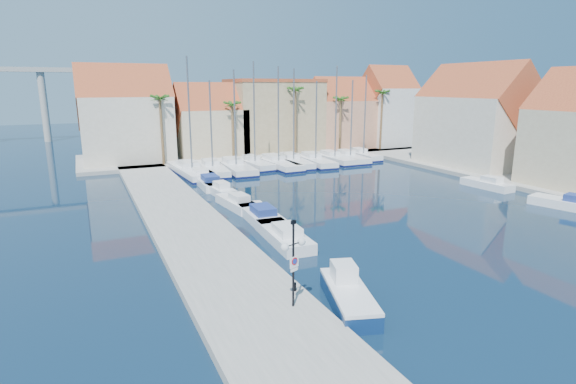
{
  "coord_description": "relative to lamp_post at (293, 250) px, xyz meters",
  "views": [
    {
      "loc": [
        -16.0,
        -20.3,
        10.97
      ],
      "look_at": [
        -1.92,
        10.19,
        3.0
      ],
      "focal_mm": 28.0,
      "sensor_mm": 36.0,
      "label": 1
    }
  ],
  "objects": [
    {
      "name": "ground",
      "position": [
        7.39,
        2.25,
        -3.38
      ],
      "size": [
        260.0,
        260.0,
        0.0
      ],
      "primitive_type": "plane",
      "color": "black",
      "rests_on": "ground"
    },
    {
      "name": "quay_west",
      "position": [
        -1.61,
        15.75,
        -3.13
      ],
      "size": [
        6.0,
        77.0,
        0.5
      ],
      "primitive_type": "cube",
      "color": "gray",
      "rests_on": "ground"
    },
    {
      "name": "shore_north",
      "position": [
        17.39,
        50.25,
        -3.13
      ],
      "size": [
        54.0,
        16.0,
        0.5
      ],
      "primitive_type": "cube",
      "color": "gray",
      "rests_on": "ground"
    },
    {
      "name": "shore_east",
      "position": [
        39.39,
        17.25,
        -3.13
      ],
      "size": [
        12.0,
        60.0,
        0.5
      ],
      "primitive_type": "cube",
      "color": "gray",
      "rests_on": "ground"
    },
    {
      "name": "lamp_post",
      "position": [
        0.0,
        0.0,
        0.0
      ],
      "size": [
        1.43,
        0.75,
        4.39
      ],
      "rotation": [
        0.0,
        0.0,
        0.33
      ],
      "color": "black",
      "rests_on": "quay_west"
    },
    {
      "name": "bollard",
      "position": [
        0.79,
        1.49,
        -2.66
      ],
      "size": [
        0.18,
        0.18,
        0.45
      ],
      "primitive_type": "cylinder",
      "color": "black",
      "rests_on": "quay_west"
    },
    {
      "name": "fishing_boat",
      "position": [
        2.98,
        -0.23,
        -2.74
      ],
      "size": [
        3.36,
        5.78,
        1.92
      ],
      "rotation": [
        0.0,
        0.0,
        -0.3
      ],
      "color": "navy",
      "rests_on": "ground"
    },
    {
      "name": "motorboat_west_0",
      "position": [
        3.98,
        9.9,
        -2.87
      ],
      "size": [
        2.56,
        6.95,
        1.4
      ],
      "rotation": [
        0.0,
        0.0,
        -0.06
      ],
      "color": "white",
      "rests_on": "ground"
    },
    {
      "name": "motorboat_west_1",
      "position": [
        4.37,
        15.48,
        -2.87
      ],
      "size": [
        2.62,
        7.19,
        1.4
      ],
      "rotation": [
        0.0,
        0.0,
        -0.05
      ],
      "color": "white",
      "rests_on": "ground"
    },
    {
      "name": "motorboat_west_2",
      "position": [
        3.87,
        20.17,
        -2.87
      ],
      "size": [
        2.48,
        6.04,
        1.4
      ],
      "rotation": [
        0.0,
        0.0,
        0.1
      ],
      "color": "white",
      "rests_on": "ground"
    },
    {
      "name": "motorboat_west_3",
      "position": [
        3.95,
        26.01,
        -2.87
      ],
      "size": [
        2.17,
        5.46,
        1.4
      ],
      "rotation": [
        0.0,
        0.0,
        0.09
      ],
      "color": "white",
      "rests_on": "ground"
    },
    {
      "name": "motorboat_west_4",
      "position": [
        3.9,
        30.09,
        -2.87
      ],
      "size": [
        2.5,
        7.2,
        1.4
      ],
      "rotation": [
        0.0,
        0.0,
        -0.03
      ],
      "color": "white",
      "rests_on": "ground"
    },
    {
      "name": "motorboat_west_5",
      "position": [
        3.95,
        34.54,
        -2.87
      ],
      "size": [
        2.25,
        6.63,
        1.4
      ],
      "rotation": [
        0.0,
        0.0,
        -0.02
      ],
      "color": "white",
      "rests_on": "ground"
    },
    {
      "name": "motorboat_east_0",
      "position": [
        31.41,
        6.9,
        -2.87
      ],
      "size": [
        3.9,
        7.11,
        1.4
      ],
      "rotation": [
        0.0,
        0.0,
        0.27
      ],
      "color": "white",
      "rests_on": "ground"
    },
    {
      "name": "motorboat_east_1",
      "position": [
        31.39,
        16.39,
        -2.87
      ],
      "size": [
        2.24,
        5.85,
        1.4
      ],
      "rotation": [
        0.0,
        0.0,
        0.07
      ],
      "color": "white",
      "rests_on": "ground"
    },
    {
      "name": "sailboat_0",
      "position": [
        3.52,
        37.44,
        -2.8
      ],
      "size": [
        3.9,
        12.22,
        14.4
      ],
      "rotation": [
        0.0,
        0.0,
        0.06
      ],
      "color": "white",
      "rests_on": "ground"
    },
    {
      "name": "sailboat_1",
      "position": [
        6.34,
        37.77,
        -2.81
      ],
      "size": [
        3.51,
        10.54,
        11.62
      ],
      "rotation": [
        0.0,
        0.0,
        -0.07
      ],
      "color": "white",
      "rests_on": "ground"
    },
    {
      "name": "sailboat_2",
      "position": [
        9.45,
        37.79,
        -2.81
      ],
      "size": [
        3.45,
        11.44,
        12.94
      ],
      "rotation": [
        0.0,
        0.0,
        -0.04
      ],
      "color": "white",
      "rests_on": "ground"
    },
    {
      "name": "sailboat_3",
      "position": [
        12.55,
        39.07,
        -2.75
      ],
      "size": [
        3.06,
        9.1,
        14.06
      ],
      "rotation": [
        0.0,
        0.0,
        0.08
      ],
      "color": "white",
      "rests_on": "ground"
    },
    {
      "name": "sailboat_4",
      "position": [
        15.6,
        38.15,
        -2.8
      ],
      "size": [
        3.46,
        11.32,
        13.44
      ],
      "rotation": [
        0.0,
        0.0,
        0.05
      ],
      "color": "white",
      "rests_on": "ground"
    },
    {
      "name": "sailboat_5",
      "position": [
        18.18,
        38.59,
        -2.8
      ],
      "size": [
        3.71,
        10.9,
        13.22
      ],
      "rotation": [
        0.0,
        0.0,
        -0.08
      ],
      "color": "white",
      "rests_on": "ground"
    },
    {
      "name": "sailboat_6",
      "position": [
        21.26,
        37.82,
        -2.81
      ],
      "size": [
        3.46,
        10.53,
        11.61
      ],
      "rotation": [
        0.0,
        0.0,
        -0.07
      ],
      "color": "white",
      "rests_on": "ground"
    },
    {
      "name": "sailboat_7",
      "position": [
        24.68,
        38.35,
        -2.77
      ],
      "size": [
        2.77,
        9.6,
        13.67
      ],
      "rotation": [
        0.0,
        0.0,
        0.03
      ],
      "color": "white",
      "rests_on": "ground"
    },
    {
      "name": "sailboat_8",
      "position": [
        27.24,
        38.13,
        -2.79
      ],
      "size": [
        2.84,
        9.25,
        11.75
      ],
      "rotation": [
        0.0,
        0.0,
        -0.05
      ],
      "color": "white",
      "rests_on": "ground"
    },
    {
      "name": "sailboat_9",
      "position": [
        30.29,
        39.19,
        -2.76
      ],
      "size": [
        2.32,
        8.25,
        12.52
      ],
      "rotation": [
        0.0,
        0.0,
        -0.02
      ],
      "color": "white",
      "rests_on": "ground"
    },
    {
      "name": "building_0",
      "position": [
        -2.61,
        49.25,
        3.14
      ],
      "size": [
        12.3,
        9.0,
        13.5
      ],
      "color": "beige",
      "rests_on": "shore_north"
    },
    {
      "name": "building_1",
      "position": [
        9.39,
        49.25,
        1.92
      ],
      "size": [
        10.3,
        8.0,
        11.0
      ],
      "color": "tan",
      "rests_on": "shore_north"
    },
    {
      "name": "building_2",
      "position": [
        20.39,
        50.25,
        2.88
      ],
      "size": [
        14.2,
        10.2,
        11.5
      ],
      "color": "#9C8760",
      "rests_on": "shore_north"
    },
    {
      "name": "building_3",
      "position": [
        32.39,
        49.25,
        2.48
      ],
      "size": [
        10.3,
        8.0,
        12.0
      ],
      "color": "tan",
      "rests_on": "shore_north"
    },
    {
      "name": "building_4",
      "position": [
        41.39,
        48.25,
        3.59
      ],
      "size": [
        8.3,
        8.0,
        14.0
      ],
      "color": "silver",
      "rests_on": "shore_north"
    },
    {
      "name": "building_6",
      "position": [
        39.39,
        26.25,
        3.14
      ],
      "size": [
        9.0,
        14.3,
        13.5
      ],
      "color": "beige",
      "rests_on": "shore_east"
    },
    {
      "name": "palm_0",
      "position": [
        1.39,
        44.25,
        5.7
      ],
      "size": [
        2.6,
        2.6,
        10.15
      ],
      "color": "brown",
      "rests_on": "shore_north"
    },
    {
      "name": "palm_1",
      "position": [
        11.39,
        44.25,
        4.76
      ],
      "size": [
        2.6,
        2.6,
        9.15
      ],
      "color": "brown",
      "rests_on": "shore_north"
    },
    {
      "name": "palm_2",
      "position": [
        21.39,
        44.25,
        6.64
      ],
      "size": [
        2.6,
        2.6,
        11.15
      ],
      "color": "brown",
      "rests_on": "shore_north"
    },
    {
      "name": "palm_3",
      "position": [
        29.39,
        44.25,
        5.23
      ],
      "size": [
        2.6,
        2.6,
        9.65
      ],
      "color": "brown",
      "rests_on": "shore_north"
    },
    {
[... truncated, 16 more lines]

